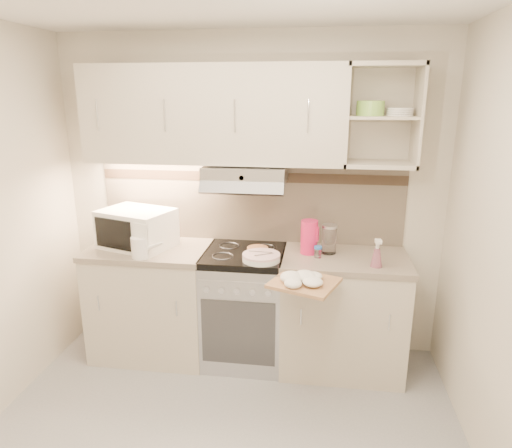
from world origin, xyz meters
The scene contains 16 objects.
room_shell centered at (0.00, 0.37, 1.63)m, with size 3.04×2.84×2.52m.
base_cabinet_left centered at (-0.75, 1.10, 0.43)m, with size 0.90×0.60×0.86m, color beige.
worktop_left centered at (-0.75, 1.10, 0.88)m, with size 0.92×0.62×0.04m, color gray.
base_cabinet_right centered at (0.75, 1.10, 0.43)m, with size 0.90×0.60×0.86m, color beige.
worktop_right centered at (0.75, 1.10, 0.88)m, with size 0.92×0.62×0.04m, color gray.
electric_range centered at (0.00, 1.10, 0.45)m, with size 0.60×0.60×0.90m.
microwave centered at (-0.84, 1.10, 1.05)m, with size 0.61×0.53×0.29m.
watering_can centered at (-0.71, 0.88, 0.98)m, with size 0.27×0.15×0.24m.
plate_stack centered at (0.15, 0.93, 0.93)m, with size 0.27×0.27×0.06m.
bread_loaf centered at (0.10, 1.10, 0.92)m, with size 0.16×0.16×0.04m, color #AA8D40.
pink_pitcher centered at (0.48, 1.14, 1.03)m, with size 0.14×0.13×0.25m.
glass_jar centered at (0.63, 1.16, 1.01)m, with size 0.12×0.12×0.22m.
spice_jar centered at (0.55, 1.06, 0.94)m, with size 0.06×0.06×0.08m.
spray_bottle centered at (0.95, 0.93, 0.98)m, with size 0.08×0.08×0.21m.
cutting_board centered at (0.47, 0.64, 0.87)m, with size 0.40×0.36×0.02m, color tan.
dish_towel centered at (0.46, 0.61, 0.92)m, with size 0.28×0.23×0.07m, color silver, non-canonical shape.
Camera 1 is at (0.54, -2.10, 2.05)m, focal length 32.00 mm.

